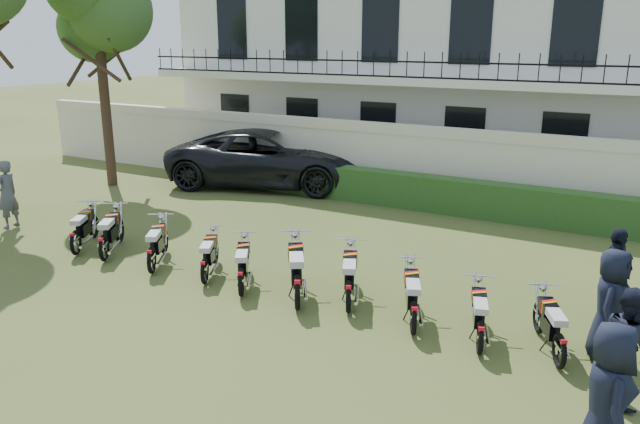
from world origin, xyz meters
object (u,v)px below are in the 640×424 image
object	(u,v)px
motorcycle_5	(297,284)
suv	(270,158)
motorcycle_3	(204,265)
motorcycle_4	(241,276)
motorcycle_7	(414,310)
motorcycle_0	(75,237)
inspector	(7,194)
tree_west_near	(96,1)
officer_3	(611,305)
officer_1	(629,346)
motorcycle_6	(349,289)
officer_0	(608,399)
motorcycle_9	(560,343)
officer_5	(614,274)
motorcycle_2	(151,254)
motorcycle_8	(481,330)
motorcycle_1	(103,242)

from	to	relation	value
motorcycle_5	suv	size ratio (longest dim) A/B	0.27
motorcycle_3	motorcycle_5	size ratio (longest dim) A/B	0.86
motorcycle_4	motorcycle_7	xyz separation A→B (m)	(3.47, 0.11, 0.01)
motorcycle_0	motorcycle_3	bearing A→B (deg)	-28.96
inspector	tree_west_near	bearing A→B (deg)	-173.20
tree_west_near	officer_3	size ratio (longest dim) A/B	4.40
motorcycle_3	suv	xyz separation A→B (m)	(-3.64, 7.93, 0.50)
motorcycle_7	motorcycle_3	bearing A→B (deg)	155.15
tree_west_near	officer_1	bearing A→B (deg)	-19.93
motorcycle_3	officer_1	xyz separation A→B (m)	(7.70, -0.44, 0.40)
motorcycle_3	motorcycle_7	bearing A→B (deg)	-28.64
motorcycle_6	motorcycle_5	bearing A→B (deg)	176.64
tree_west_near	officer_0	size ratio (longest dim) A/B	4.27
motorcycle_5	officer_0	bearing A→B (deg)	-53.45
officer_0	motorcycle_7	bearing A→B (deg)	38.12
motorcycle_6	motorcycle_9	world-z (taller)	motorcycle_6
motorcycle_9	officer_5	xyz separation A→B (m)	(0.50, 2.28, 0.41)
motorcycle_2	suv	world-z (taller)	suv
motorcycle_2	officer_5	xyz separation A→B (m)	(8.64, 2.38, 0.38)
officer_3	suv	bearing A→B (deg)	60.89
motorcycle_9	officer_1	bearing A→B (deg)	-51.52
motorcycle_8	officer_1	bearing A→B (deg)	-26.33
motorcycle_1	motorcycle_9	world-z (taller)	motorcycle_1
motorcycle_0	motorcycle_8	distance (m)	9.32
officer_1	motorcycle_6	bearing A→B (deg)	63.02
motorcycle_6	motorcycle_9	size ratio (longest dim) A/B	1.10
officer_5	motorcycle_1	bearing A→B (deg)	109.36
motorcycle_4	officer_0	world-z (taller)	officer_0
motorcycle_1	motorcycle_2	world-z (taller)	motorcycle_1
motorcycle_1	tree_west_near	bearing A→B (deg)	103.80
motorcycle_0	officer_3	size ratio (longest dim) A/B	0.91
motorcycle_9	officer_3	world-z (taller)	officer_3
motorcycle_7	suv	bearing A→B (deg)	111.15
motorcycle_2	motorcycle_8	xyz separation A→B (m)	(6.98, -0.07, -0.03)
motorcycle_3	inspector	bearing A→B (deg)	146.79
officer_0	motorcycle_8	bearing A→B (deg)	26.71
motorcycle_9	officer_5	distance (m)	2.37
motorcycle_9	inspector	xyz separation A→B (m)	(-13.79, 0.60, 0.46)
motorcycle_5	officer_5	distance (m)	5.59
inspector	officer_3	bearing A→B (deg)	81.79
officer_0	officer_3	xyz separation A→B (m)	(-0.22, 2.88, -0.03)
motorcycle_2	officer_5	bearing A→B (deg)	-15.47
motorcycle_0	motorcycle_9	xyz separation A→B (m)	(10.47, 0.09, -0.03)
officer_1	motorcycle_1	bearing A→B (deg)	68.97
motorcycle_8	officer_3	distance (m)	2.00
suv	motorcycle_9	bearing A→B (deg)	-144.07
motorcycle_0	motorcycle_6	xyz separation A→B (m)	(6.82, 0.28, 0.02)
motorcycle_4	suv	distance (m)	9.32
motorcycle_3	motorcycle_6	bearing A→B (deg)	-24.43
motorcycle_9	motorcycle_1	bearing A→B (deg)	155.47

